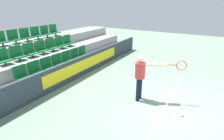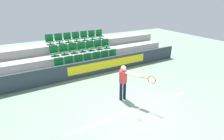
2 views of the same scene
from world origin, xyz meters
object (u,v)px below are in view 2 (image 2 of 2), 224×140
(stadium_chair_6, at_px, (113,55))
(tennis_ball, at_px, (139,119))
(stadium_chair_1, at_px, (70,62))
(stadium_chair_20, at_px, (99,35))
(stadium_chair_3, at_px, (88,59))
(stadium_chair_9, at_px, (73,49))
(stadium_chair_19, at_px, (92,35))
(stadium_chair_2, at_px, (79,61))
(stadium_chair_18, at_px, (84,36))
(stadium_chair_11, at_px, (90,46))
(stadium_chair_4, at_px, (97,57))
(stadium_chair_7, at_px, (54,51))
(stadium_chair_10, at_px, (82,47))
(stadium_chair_5, at_px, (105,56))
(stadium_chair_12, at_px, (98,45))
(stadium_chair_8, at_px, (64,50))
(stadium_chair_16, at_px, (68,38))
(stadium_chair_14, at_px, (50,40))
(stadium_chair_17, at_px, (76,37))
(stadium_chair_0, at_px, (59,64))
(tennis_player, at_px, (125,79))
(stadium_chair_15, at_px, (59,39))

(stadium_chair_6, xyz_separation_m, tennis_ball, (-1.97, -5.30, -0.71))
(stadium_chair_1, bearing_deg, stadium_chair_20, 34.48)
(stadium_chair_3, distance_m, stadium_chair_9, 1.24)
(stadium_chair_6, bearing_deg, stadium_chair_19, 106.24)
(stadium_chair_2, distance_m, stadium_chair_18, 2.49)
(stadium_chair_11, xyz_separation_m, tennis_ball, (-0.82, -6.29, -1.19))
(stadium_chair_4, distance_m, stadium_chair_9, 1.59)
(stadium_chair_7, xyz_separation_m, stadium_chair_10, (1.73, 0.00, 0.00))
(stadium_chair_5, bearing_deg, stadium_chair_1, 180.00)
(stadium_chair_11, distance_m, stadium_chair_12, 0.58)
(stadium_chair_4, distance_m, stadium_chair_5, 0.58)
(stadium_chair_20, bearing_deg, stadium_chair_8, -161.05)
(stadium_chair_6, bearing_deg, stadium_chair_10, 150.22)
(stadium_chair_5, height_order, stadium_chair_20, stadium_chair_20)
(stadium_chair_2, height_order, stadium_chair_16, stadium_chair_16)
(stadium_chair_8, xyz_separation_m, stadium_chair_19, (2.31, 0.99, 0.48))
(stadium_chair_6, xyz_separation_m, stadium_chair_14, (-3.46, 1.98, 0.96))
(stadium_chair_2, distance_m, stadium_chair_16, 2.20)
(stadium_chair_9, bearing_deg, stadium_chair_10, 0.00)
(stadium_chair_4, height_order, stadium_chair_20, stadium_chair_20)
(stadium_chair_11, distance_m, stadium_chair_16, 1.59)
(stadium_chair_6, bearing_deg, stadium_chair_2, 180.00)
(stadium_chair_1, xyz_separation_m, stadium_chair_4, (1.73, 0.00, 0.00))
(stadium_chair_19, bearing_deg, stadium_chair_3, -120.22)
(stadium_chair_8, relative_size, stadium_chair_19, 1.00)
(stadium_chair_10, bearing_deg, stadium_chair_1, -139.36)
(stadium_chair_7, relative_size, stadium_chair_12, 1.00)
(stadium_chair_6, distance_m, stadium_chair_17, 2.80)
(stadium_chair_5, relative_size, stadium_chair_20, 1.00)
(stadium_chair_5, xyz_separation_m, stadium_chair_19, (0.00, 1.98, 0.96))
(stadium_chair_1, distance_m, stadium_chair_10, 1.59)
(stadium_chair_0, height_order, stadium_chair_5, same)
(stadium_chair_14, xyz_separation_m, tennis_player, (1.77, -5.85, -0.72))
(stadium_chair_10, bearing_deg, stadium_chair_19, 40.64)
(stadium_chair_3, height_order, tennis_player, tennis_player)
(stadium_chair_12, bearing_deg, stadium_chair_6, -59.78)
(stadium_chair_15, bearing_deg, stadium_chair_8, -90.00)
(stadium_chair_4, relative_size, stadium_chair_19, 1.00)
(stadium_chair_8, relative_size, stadium_chair_18, 1.00)
(stadium_chair_9, distance_m, stadium_chair_10, 0.58)
(stadium_chair_2, height_order, stadium_chair_6, same)
(stadium_chair_15, height_order, stadium_chair_17, same)
(stadium_chair_12, xyz_separation_m, tennis_ball, (-1.39, -6.29, -1.19))
(stadium_chair_18, bearing_deg, stadium_chair_9, -139.36)
(stadium_chair_10, height_order, tennis_player, tennis_player)
(stadium_chair_3, distance_m, stadium_chair_8, 1.59)
(stadium_chair_6, distance_m, stadium_chair_20, 2.20)
(stadium_chair_10, distance_m, stadium_chair_17, 1.10)
(stadium_chair_16, relative_size, tennis_player, 0.38)
(stadium_chair_6, distance_m, stadium_chair_16, 3.19)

